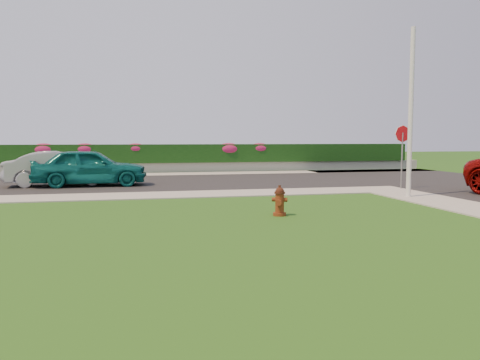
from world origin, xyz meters
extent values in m
plane|color=black|center=(0.00, 0.00, 0.00)|extent=(120.00, 120.00, 0.00)
cube|color=black|center=(-5.00, 14.00, 0.02)|extent=(26.00, 8.00, 0.04)
cube|color=gray|center=(-6.00, 9.00, 0.02)|extent=(24.00, 2.00, 0.04)
cube|color=gray|center=(7.00, 9.00, 0.02)|extent=(2.00, 2.00, 0.04)
cube|color=gray|center=(-1.00, 19.00, 0.02)|extent=(34.00, 2.00, 0.04)
cube|color=gray|center=(-1.00, 20.50, 0.30)|extent=(34.00, 0.40, 0.60)
cube|color=black|center=(-1.00, 20.60, 1.15)|extent=(32.00, 0.90, 1.10)
cylinder|color=#4D1C0C|center=(1.18, 3.91, 0.04)|extent=(0.34, 0.34, 0.08)
cylinder|color=#4D1C0C|center=(1.18, 3.91, 0.34)|extent=(0.23, 0.23, 0.53)
cylinder|color=black|center=(1.18, 3.91, 0.61)|extent=(0.28, 0.28, 0.05)
sphere|color=black|center=(1.18, 3.91, 0.64)|extent=(0.23, 0.23, 0.23)
cylinder|color=black|center=(1.18, 3.91, 0.77)|extent=(0.07, 0.07, 0.07)
cylinder|color=#4D1C0C|center=(1.05, 3.97, 0.42)|extent=(0.14, 0.14, 0.11)
cylinder|color=#4D1C0C|center=(1.32, 3.84, 0.42)|extent=(0.14, 0.14, 0.11)
cylinder|color=#4D1C0C|center=(1.12, 3.77, 0.36)|extent=(0.19, 0.17, 0.15)
imported|color=#0B5653|center=(-4.35, 12.84, 0.83)|extent=(4.68, 1.96, 1.58)
imported|color=#979A9E|center=(-5.63, 13.30, 0.77)|extent=(4.58, 2.10, 1.45)
cylinder|color=silver|center=(6.66, 6.58, 2.88)|extent=(0.16, 0.16, 5.75)
cylinder|color=slate|center=(7.89, 9.02, 1.13)|extent=(0.06, 0.06, 2.27)
cylinder|color=#B10B11|center=(7.89, 9.02, 2.22)|extent=(0.66, 0.07, 0.66)
cylinder|color=white|center=(7.89, 9.02, 2.22)|extent=(0.70, 0.05, 0.70)
ellipsoid|color=#B51F5F|center=(-7.53, 20.50, 1.42)|extent=(1.40, 0.90, 0.70)
ellipsoid|color=#B51F5F|center=(-5.31, 20.50, 1.44)|extent=(1.32, 0.85, 0.66)
ellipsoid|color=#B51F5F|center=(-2.47, 20.50, 1.46)|extent=(1.23, 0.79, 0.61)
ellipsoid|color=#B51F5F|center=(3.12, 20.50, 1.41)|extent=(1.45, 0.93, 0.73)
ellipsoid|color=#B51F5F|center=(5.09, 20.50, 1.44)|extent=(1.29, 0.83, 0.65)
camera|label=1|loc=(-2.50, -7.74, 2.01)|focal=35.00mm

